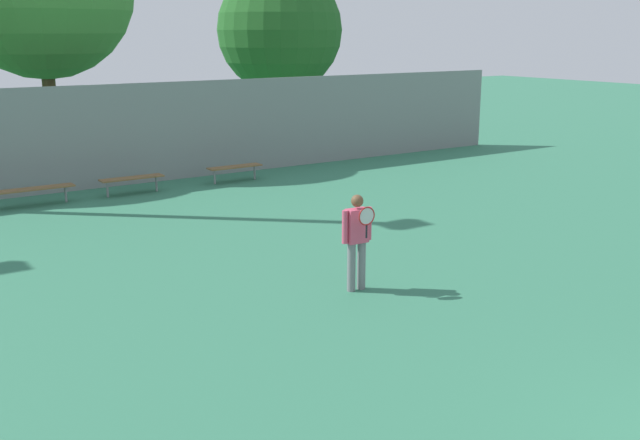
{
  "coord_description": "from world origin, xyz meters",
  "views": [
    {
      "loc": [
        -7.31,
        -2.68,
        4.22
      ],
      "look_at": [
        -0.07,
        8.09,
        0.95
      ],
      "focal_mm": 42.0,
      "sensor_mm": 36.0,
      "label": 1
    }
  ],
  "objects_px": {
    "tennis_player": "(357,237)",
    "bench_courtside_far": "(30,190)",
    "tree_green_tall": "(280,30)",
    "bench_adjacent_court": "(235,168)",
    "bench_by_gate": "(132,179)"
  },
  "relations": [
    {
      "from": "bench_by_gate",
      "to": "tennis_player",
      "type": "bearing_deg",
      "value": -87.58
    },
    {
      "from": "bench_by_gate",
      "to": "tree_green_tall",
      "type": "distance_m",
      "value": 13.32
    },
    {
      "from": "tennis_player",
      "to": "bench_adjacent_court",
      "type": "distance_m",
      "value": 9.9
    },
    {
      "from": "tennis_player",
      "to": "tree_green_tall",
      "type": "height_order",
      "value": "tree_green_tall"
    },
    {
      "from": "bench_adjacent_court",
      "to": "bench_by_gate",
      "type": "bearing_deg",
      "value": 180.0
    },
    {
      "from": "tree_green_tall",
      "to": "bench_courtside_far",
      "type": "bearing_deg",
      "value": -145.77
    },
    {
      "from": "bench_courtside_far",
      "to": "tree_green_tall",
      "type": "height_order",
      "value": "tree_green_tall"
    },
    {
      "from": "tennis_player",
      "to": "bench_courtside_far",
      "type": "distance_m",
      "value": 9.99
    },
    {
      "from": "bench_courtside_far",
      "to": "bench_adjacent_court",
      "type": "height_order",
      "value": "same"
    },
    {
      "from": "tennis_player",
      "to": "bench_by_gate",
      "type": "height_order",
      "value": "tennis_player"
    },
    {
      "from": "bench_adjacent_court",
      "to": "tree_green_tall",
      "type": "xyz_separation_m",
      "value": [
        6.56,
        8.33,
        3.88
      ]
    },
    {
      "from": "tree_green_tall",
      "to": "bench_adjacent_court",
      "type": "bearing_deg",
      "value": -128.22
    },
    {
      "from": "bench_courtside_far",
      "to": "bench_by_gate",
      "type": "xyz_separation_m",
      "value": [
        2.61,
        -0.0,
        -0.0
      ]
    },
    {
      "from": "bench_courtside_far",
      "to": "bench_by_gate",
      "type": "distance_m",
      "value": 2.61
    },
    {
      "from": "tennis_player",
      "to": "bench_courtside_far",
      "type": "height_order",
      "value": "tennis_player"
    }
  ]
}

